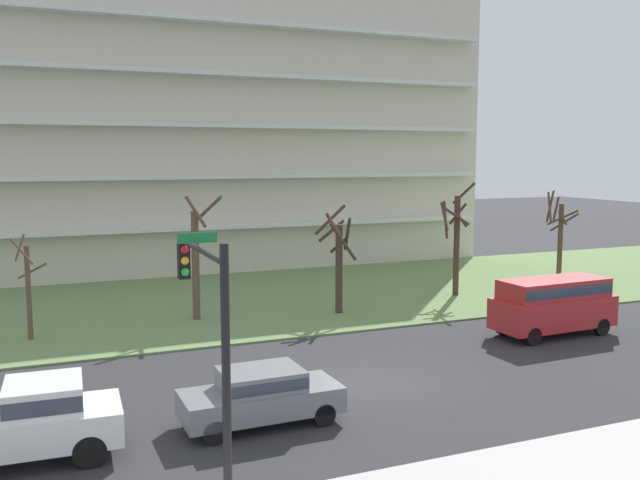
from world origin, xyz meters
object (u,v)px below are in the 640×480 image
(tree_far_right, at_px, (559,236))
(tree_far_left, at_px, (28,288))
(tree_left, at_px, (196,259))
(tree_center, at_px, (339,258))
(traffic_signal_mast, at_px, (208,319))
(van_red_center_left, at_px, (553,302))
(pickup_white_center_right, at_px, (15,422))
(tree_right, at_px, (456,238))
(sedan_gray_near_left, at_px, (261,394))

(tree_far_right, bearing_deg, tree_far_left, -177.88)
(tree_left, bearing_deg, tree_far_right, 0.45)
(tree_center, xyz_separation_m, traffic_signal_mast, (-9.61, -14.51, 1.21))
(van_red_center_left, height_order, pickup_white_center_right, van_red_center_left)
(tree_center, distance_m, tree_right, 7.46)
(pickup_white_center_right, bearing_deg, sedan_gray_near_left, 2.65)
(traffic_signal_mast, bearing_deg, tree_far_left, 104.13)
(sedan_gray_near_left, relative_size, pickup_white_center_right, 0.81)
(tree_right, bearing_deg, sedan_gray_near_left, -139.18)
(tree_far_right, bearing_deg, tree_center, -174.37)
(tree_far_right, bearing_deg, tree_left, -179.55)
(pickup_white_center_right, height_order, traffic_signal_mast, traffic_signal_mast)
(tree_far_right, relative_size, pickup_white_center_right, 0.99)
(tree_left, height_order, van_red_center_left, tree_left)
(tree_right, bearing_deg, tree_center, -169.59)
(pickup_white_center_right, bearing_deg, tree_far_right, 27.26)
(tree_far_left, relative_size, pickup_white_center_right, 0.78)
(tree_left, bearing_deg, tree_far_left, -172.94)
(tree_right, bearing_deg, traffic_signal_mast, -136.88)
(tree_right, distance_m, tree_far_right, 6.90)
(tree_left, relative_size, pickup_white_center_right, 1.04)
(van_red_center_left, xyz_separation_m, traffic_signal_mast, (-16.23, -7.60, 2.48))
(sedan_gray_near_left, bearing_deg, tree_left, 84.33)
(tree_right, bearing_deg, tree_left, -179.56)
(pickup_white_center_right, xyz_separation_m, traffic_signal_mast, (4.02, -3.09, 2.86))
(tree_far_left, xyz_separation_m, tree_left, (6.95, 0.86, 0.65))
(tree_right, relative_size, sedan_gray_near_left, 1.36)
(van_red_center_left, bearing_deg, tree_center, -48.30)
(tree_right, relative_size, traffic_signal_mast, 1.06)
(van_red_center_left, bearing_deg, tree_right, -96.98)
(tree_far_left, height_order, tree_right, tree_right)
(tree_left, bearing_deg, sedan_gray_near_left, -94.68)
(tree_center, relative_size, pickup_white_center_right, 0.93)
(van_red_center_left, relative_size, pickup_white_center_right, 0.96)
(tree_center, bearing_deg, traffic_signal_mast, -123.51)
(van_red_center_left, xyz_separation_m, pickup_white_center_right, (-20.25, -4.51, -0.38))
(tree_center, bearing_deg, tree_right, 10.41)
(tree_left, xyz_separation_m, van_red_center_left, (13.02, -8.15, -1.43))
(tree_left, distance_m, sedan_gray_near_left, 12.84)
(tree_center, relative_size, traffic_signal_mast, 0.89)
(tree_far_left, relative_size, van_red_center_left, 0.81)
(sedan_gray_near_left, bearing_deg, traffic_signal_mast, -125.96)
(tree_left, bearing_deg, tree_right, 0.44)
(tree_center, xyz_separation_m, tree_right, (7.33, 1.35, 0.46))
(van_red_center_left, bearing_deg, tree_far_left, -22.15)
(tree_far_left, height_order, tree_left, tree_left)
(tree_far_left, relative_size, sedan_gray_near_left, 0.97)
(tree_left, height_order, pickup_white_center_right, tree_left)
(tree_center, bearing_deg, tree_far_right, 5.63)
(tree_right, distance_m, pickup_white_center_right, 24.63)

